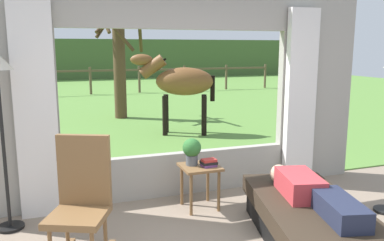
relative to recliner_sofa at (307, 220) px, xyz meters
The scene contains 14 objects.
back_wall_with_window 2.10m from the recliner_sofa, 114.81° to the left, with size 5.20×0.12×2.55m.
curtain_panel_left 3.05m from the recliner_sofa, 148.26° to the left, with size 0.44×0.10×2.40m, color silver.
curtain_panel_right 2.03m from the recliner_sofa, 58.74° to the left, with size 0.44×0.10×2.40m, color silver.
outdoor_pasture_lawn 12.59m from the recliner_sofa, 93.50° to the left, with size 36.00×21.68×0.02m, color #568438.
distant_hill_ridge 22.43m from the recliner_sofa, 91.96° to the left, with size 36.00×2.00×2.40m, color #425B2F.
recliner_sofa is the anchor object (origin of this frame).
reclining_person 0.31m from the recliner_sofa, 90.00° to the right, with size 0.48×1.42×0.22m.
rocking_chair 2.16m from the recliner_sofa, 169.01° to the left, with size 0.70×0.81×1.12m.
side_table 1.34m from the recliner_sofa, 121.73° to the left, with size 0.44×0.44×0.52m.
potted_plant 1.50m from the recliner_sofa, 123.21° to the left, with size 0.22×0.22×0.32m.
book_stack 1.28m from the recliner_sofa, 119.64° to the left, with size 0.18×0.16×0.09m.
horse 5.15m from the recliner_sofa, 86.05° to the left, with size 1.80×0.98×1.73m.
pasture_tree 7.66m from the recliner_sofa, 94.17° to the left, with size 1.37×1.44×3.16m.
pasture_fence_line 13.45m from the recliner_sofa, 93.27° to the left, with size 16.10×0.10×1.10m.
Camera 1 is at (-1.52, -2.46, 1.88)m, focal length 37.15 mm.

